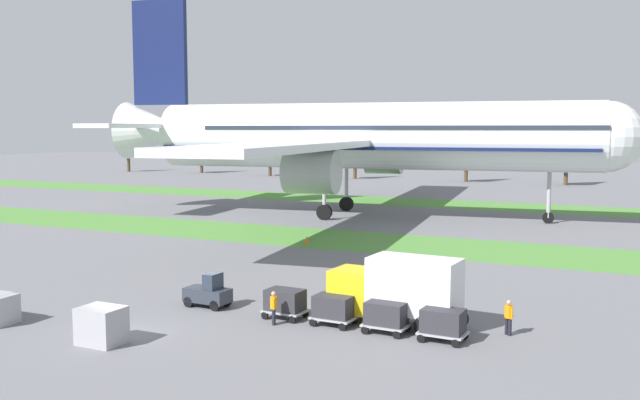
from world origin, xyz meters
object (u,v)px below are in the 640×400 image
Objects in this scene: ground_crew_marshaller at (509,316)px; cargo_dolly_second at (334,308)px; cargo_dolly_fourth at (443,322)px; ground_crew_loader at (274,307)px; baggage_tug at (209,293)px; cargo_dolly_third at (386,315)px; airliner at (359,136)px; uld_container_2 at (102,326)px; catering_truck at (398,288)px; cargo_dolly_lead at (285,301)px; taxiway_marker_1 at (306,240)px.

cargo_dolly_second is at bearing -129.14° from ground_crew_marshaller.
ground_crew_loader reaches higher than cargo_dolly_fourth.
cargo_dolly_third is (10.82, -0.41, 0.10)m from baggage_tug.
airliner is at bearing 26.46° from cargo_dolly_third.
ground_crew_marshaller is at bearing 29.85° from uld_container_2.
catering_truck is at bearing 17.23° from airliner.
cargo_dolly_fourth is (8.69, -0.33, 0.00)m from cargo_dolly_lead.
uld_container_2 is at bearing 125.30° from cargo_dolly_third.
cargo_dolly_lead is at bearing -65.90° from taxiway_marker_1.
catering_truck reaches higher than uld_container_2.
catering_truck is 4.06× the size of ground_crew_marshaller.
catering_truck is 10.15× the size of taxiway_marker_1.
airliner is 43.54m from baggage_tug.
catering_truck is at bearing 81.54° from ground_crew_loader.
ground_crew_marshaller is at bearing -45.65° from cargo_dolly_fourth.
ground_crew_loader is (-5.73, -1.12, 0.03)m from cargo_dolly_third.
taxiway_marker_1 is at bearing 14.60° from baggage_tug.
cargo_dolly_fourth is (2.90, -0.11, 0.00)m from cargo_dolly_third.
ground_crew_marshaller and ground_crew_loader have the same top height.
cargo_dolly_second is 1.30× the size of ground_crew_marshaller.
cargo_dolly_fourth is at bearing 27.16° from uld_container_2.
cargo_dolly_fourth is at bearing -90.00° from cargo_dolly_lead.
cargo_dolly_second is at bearing 119.18° from catering_truck.
cargo_dolly_fourth is 1.13× the size of uld_container_2.
taxiway_marker_1 is (-9.83, 21.97, -0.57)m from cargo_dolly_lead.
cargo_dolly_fourth is at bearing -116.79° from catering_truck.
baggage_tug is at bearing 99.12° from catering_truck.
uld_container_2 is at bearing -113.61° from ground_crew_marshaller.
cargo_dolly_second is 2.90m from cargo_dolly_third.
cargo_dolly_lead is 5.80m from cargo_dolly_third.
ground_crew_marshaller is at bearing 73.48° from ground_crew_loader.
cargo_dolly_second is at bearing -90.00° from cargo_dolly_lead.
taxiway_marker_1 is (-9.89, 23.31, -0.60)m from ground_crew_loader.
ground_crew_loader is (13.38, -43.44, -8.27)m from airliner.
baggage_tug is at bearing 90.00° from cargo_dolly_lead.
cargo_dolly_third is 1.86m from catering_truck.
ground_crew_marshaller is at bearing -73.53° from cargo_dolly_second.
baggage_tug reaches higher than cargo_dolly_fourth.
cargo_dolly_second and cargo_dolly_third have the same top height.
cargo_dolly_lead is 0.32× the size of catering_truck.
ground_crew_loader reaches higher than cargo_dolly_lead.
cargo_dolly_second reaches higher than taxiway_marker_1.
ground_crew_loader is (0.06, -1.34, 0.03)m from cargo_dolly_lead.
ground_crew_marshaller is 2.50× the size of taxiway_marker_1.
cargo_dolly_lead is 1.34m from ground_crew_loader.
airliner is 28.22× the size of baggage_tug.
cargo_dolly_fourth is at bearing -90.00° from cargo_dolly_third.
airliner is 45.63m from catering_truck.
cargo_dolly_lead is 24.07m from taxiway_marker_1.
airliner is 48.51m from cargo_dolly_fourth.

